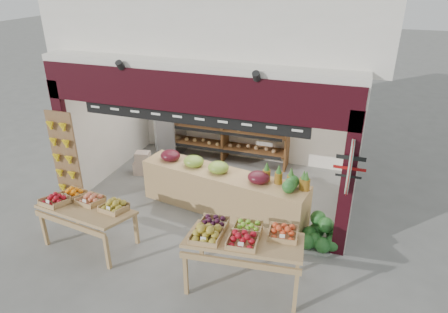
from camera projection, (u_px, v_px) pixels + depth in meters
ground at (212, 197)px, 8.75m from camera, size 60.00×60.00×0.00m
shop_structure at (235, 1)px, 8.45m from camera, size 6.36×5.12×5.40m
banana_board at (64, 156)px, 8.05m from camera, size 0.60×0.15×1.80m
gift_sign at (350, 166)px, 6.23m from camera, size 0.04×0.93×0.92m
back_shelving at (225, 116)px, 9.99m from camera, size 3.27×0.54×2.00m
refrigerator at (170, 124)px, 10.56m from camera, size 0.67×0.67×1.60m
cardboard_stack at (152, 166)px, 9.66m from camera, size 0.97×0.74×0.58m
mid_counter at (222, 190)px, 8.07m from camera, size 3.55×1.27×1.09m
display_table_left at (85, 205)px, 7.04m from camera, size 1.66×1.07×1.00m
display_table_right at (241, 236)px, 6.05m from camera, size 1.85×1.15×1.10m
watermelon_pile at (322, 235)px, 7.19m from camera, size 0.77×0.72×0.55m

